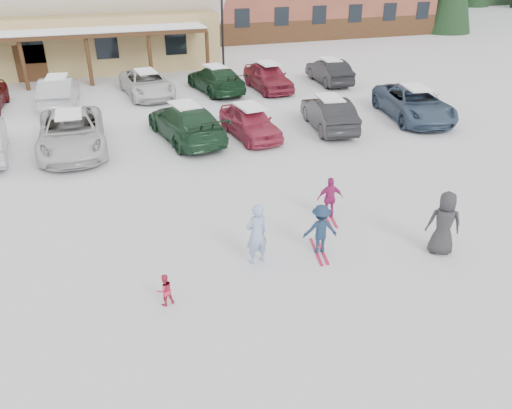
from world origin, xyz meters
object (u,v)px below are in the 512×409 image
object	(u,v)px
adult_skier	(257,234)
parked_car_3	(186,122)
parked_car_6	(414,103)
parked_car_12	(268,77)
parked_car_4	(250,122)
child_navy	(321,229)
bystander_dark	(444,223)
parked_car_11	(216,79)
lamp_post	(222,10)
parked_car_9	(59,91)
child_magenta	(330,198)
parked_car_2	(72,132)
parked_car_10	(147,84)
toddler_red	(165,290)
parked_car_13	(329,71)
parked_car_5	(329,113)

from	to	relation	value
adult_skier	parked_car_3	bearing A→B (deg)	-102.64
parked_car_3	parked_car_6	xyz separation A→B (m)	(11.07, -0.52, -0.01)
parked_car_12	parked_car_4	bearing A→B (deg)	-117.45
adult_skier	child_navy	size ratio (longest dim) A/B	1.20
bystander_dark	parked_car_11	bearing A→B (deg)	-56.98
lamp_post	parked_car_9	xyz separation A→B (m)	(-10.59, -6.39, -2.96)
adult_skier	child_magenta	xyz separation A→B (m)	(2.90, 1.61, -0.18)
parked_car_2	parked_car_10	bearing A→B (deg)	62.31
child_magenta	parked_car_9	world-z (taller)	parked_car_9
toddler_red	parked_car_12	world-z (taller)	parked_car_12
parked_car_6	parked_car_13	size ratio (longest dim) A/B	1.26
bystander_dark	parked_car_4	xyz separation A→B (m)	(-2.11, 10.59, -0.22)
toddler_red	child_magenta	distance (m)	6.10
lamp_post	parked_car_6	world-z (taller)	lamp_post
parked_car_10	parked_car_13	world-z (taller)	parked_car_13
parked_car_9	parked_car_5	bearing A→B (deg)	151.28
parked_car_12	parked_car_6	bearing A→B (deg)	-58.82
parked_car_11	adult_skier	bearing A→B (deg)	70.26
adult_skier	parked_car_4	xyz separation A→B (m)	(2.82, 9.46, -0.17)
child_navy	parked_car_11	xyz separation A→B (m)	(1.48, 17.47, 0.01)
lamp_post	parked_car_5	xyz separation A→B (m)	(1.21, -14.17, -3.00)
bystander_dark	parked_car_3	xyz separation A→B (m)	(-4.83, 11.14, -0.14)
bystander_dark	parked_car_9	distance (m)	20.91
lamp_post	parked_car_12	xyz separation A→B (m)	(0.91, -6.68, -2.96)
lamp_post	parked_car_13	size ratio (longest dim) A/B	1.52
toddler_red	parked_car_13	bearing A→B (deg)	-138.12
parked_car_9	parked_car_11	bearing A→B (deg)	-173.77
lamp_post	parked_car_5	world-z (taller)	lamp_post
parked_car_3	parked_car_11	size ratio (longest dim) A/B	1.06
parked_car_11	parked_car_13	world-z (taller)	parked_car_11
child_navy	parked_car_13	xyz separation A→B (m)	(8.57, 17.29, -0.00)
parked_car_12	bystander_dark	bearing A→B (deg)	-96.67
parked_car_9	parked_car_11	distance (m)	8.49
child_navy	parked_car_9	xyz separation A→B (m)	(-7.01, 17.24, 0.05)
adult_skier	lamp_post	bearing A→B (deg)	-114.90
bystander_dark	lamp_post	bearing A→B (deg)	-63.11
child_magenta	toddler_red	bearing A→B (deg)	37.07
child_magenta	parked_car_12	world-z (taller)	parked_car_12
bystander_dark	parked_car_5	world-z (taller)	bystander_dark
parked_car_3	parked_car_9	world-z (taller)	parked_car_3
child_magenta	parked_car_3	xyz separation A→B (m)	(-2.80, 8.41, 0.09)
parked_car_3	child_navy	bearing A→B (deg)	89.89
child_navy	parked_car_12	distance (m)	17.53
adult_skier	parked_car_12	xyz separation A→B (m)	(6.29, 16.87, -0.09)
adult_skier	child_navy	distance (m)	1.81
parked_car_6	parked_car_12	distance (m)	8.85
adult_skier	parked_car_3	size ratio (longest dim) A/B	0.33
toddler_red	bystander_dark	xyz separation A→B (m)	(7.53, -0.11, 0.50)
lamp_post	child_magenta	size ratio (longest dim) A/B	4.88
parked_car_5	parked_car_9	xyz separation A→B (m)	(-11.79, 7.78, 0.04)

